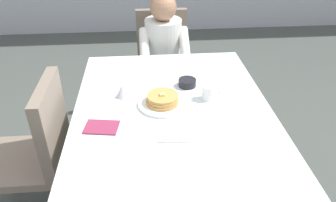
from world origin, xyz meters
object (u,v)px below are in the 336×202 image
spoon_near_edge (173,142)px  bowl_butter (187,83)px  syrup_pitcher (122,91)px  dining_table_main (173,123)px  knife_right_of_plate (196,105)px  breakfast_stack (163,99)px  chair_diner (162,57)px  plate_breakfast (163,104)px  fork_left_of_plate (129,108)px  cup_coffee (209,92)px  chair_left_side (39,147)px  diner_person (164,50)px

spoon_near_edge → bowl_butter: bearing=80.9°
syrup_pitcher → dining_table_main: bearing=-30.8°
bowl_butter → knife_right_of_plate: size_ratio=0.55×
breakfast_stack → dining_table_main: bearing=-47.0°
chair_diner → knife_right_of_plate: chair_diner is taller
dining_table_main → plate_breakfast: size_ratio=5.44×
breakfast_stack → knife_right_of_plate: (0.19, -0.02, -0.04)m
dining_table_main → syrup_pitcher: size_ratio=19.05×
breakfast_stack → fork_left_of_plate: breakfast_stack is taller
spoon_near_edge → knife_right_of_plate: bearing=68.3°
cup_coffee → syrup_pitcher: cup_coffee is taller
chair_left_side → plate_breakfast: chair_left_side is taller
chair_left_side → cup_coffee: (0.99, 0.10, 0.25)m
syrup_pitcher → bowl_butter: bearing=13.6°
diner_person → bowl_butter: size_ratio=10.18×
dining_table_main → plate_breakfast: (-0.05, 0.06, 0.10)m
chair_diner → knife_right_of_plate: 1.16m
syrup_pitcher → fork_left_of_plate: size_ratio=0.44×
chair_diner → diner_person: (-0.00, -0.16, 0.14)m
plate_breakfast → cup_coffee: cup_coffee is taller
plate_breakfast → fork_left_of_plate: (-0.19, -0.02, -0.01)m
dining_table_main → breakfast_stack: size_ratio=8.02×
chair_diner → breakfast_stack: size_ratio=4.90×
dining_table_main → chair_diner: bearing=89.0°
plate_breakfast → breakfast_stack: 0.03m
chair_left_side → breakfast_stack: bearing=-85.3°
fork_left_of_plate → knife_right_of_plate: bearing=-87.5°
cup_coffee → diner_person: bearing=102.1°
syrup_pitcher → diner_person: bearing=70.1°
breakfast_stack → spoon_near_edge: size_ratio=1.27×
diner_person → plate_breakfast: diner_person is taller
dining_table_main → bowl_butter: bowl_butter is taller
dining_table_main → diner_person: size_ratio=1.36×
dining_table_main → chair_left_side: size_ratio=1.64×
plate_breakfast → spoon_near_edge: (0.03, -0.34, -0.01)m
diner_person → breakfast_stack: bearing=85.5°
breakfast_stack → fork_left_of_plate: (-0.19, -0.02, -0.04)m
chair_diner → plate_breakfast: size_ratio=3.32×
chair_diner → breakfast_stack: chair_diner is taller
plate_breakfast → fork_left_of_plate: bearing=-174.0°
cup_coffee → fork_left_of_plate: 0.47m
diner_person → bowl_butter: bearing=97.1°
cup_coffee → fork_left_of_plate: bearing=-172.0°
diner_person → plate_breakfast: size_ratio=4.00×
diner_person → bowl_butter: (0.09, -0.75, 0.09)m
cup_coffee → chair_left_side: bearing=-174.0°
bowl_butter → chair_diner: bearing=95.9°
dining_table_main → diner_person: 1.01m
cup_coffee → fork_left_of_plate: (-0.46, -0.06, -0.04)m
cup_coffee → spoon_near_edge: cup_coffee is taller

